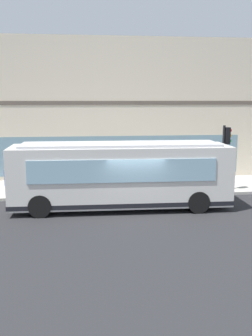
{
  "coord_description": "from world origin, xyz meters",
  "views": [
    {
      "loc": [
        -17.03,
        2.28,
        5.06
      ],
      "look_at": [
        3.04,
        0.02,
        1.5
      ],
      "focal_mm": 41.97,
      "sensor_mm": 36.0,
      "label": 1
    }
  ],
  "objects": [
    {
      "name": "pedestrian_near_building_entrance",
      "position": [
        6.22,
        -6.51,
        1.07
      ],
      "size": [
        0.32,
        0.32,
        1.62
      ],
      "color": "#3F8C4C",
      "rests_on": "sidewalk_curb"
    },
    {
      "name": "newspaper_vending_box",
      "position": [
        5.76,
        6.54,
        0.6
      ],
      "size": [
        0.44,
        0.42,
        0.9
      ],
      "color": "#263F99",
      "rests_on": "sidewalk_curb"
    },
    {
      "name": "sidewalk_curb",
      "position": [
        4.84,
        0.0,
        0.07
      ],
      "size": [
        4.47,
        40.0,
        0.15
      ],
      "primitive_type": "cube",
      "color": "#B2ADA3",
      "rests_on": "ground"
    },
    {
      "name": "ground",
      "position": [
        0.0,
        0.0,
        0.0
      ],
      "size": [
        120.0,
        120.0,
        0.0
      ],
      "primitive_type": "plane",
      "color": "#262628"
    },
    {
      "name": "traffic_light_near_corner",
      "position": [
        3.06,
        -5.34,
        2.61
      ],
      "size": [
        0.32,
        0.49,
        3.53
      ],
      "color": "black",
      "rests_on": "sidewalk_curb"
    },
    {
      "name": "fire_hydrant",
      "position": [
        6.01,
        0.36,
        0.51
      ],
      "size": [
        0.35,
        0.35,
        0.74
      ],
      "color": "red",
      "rests_on": "sidewalk_curb"
    },
    {
      "name": "building_corner",
      "position": [
        11.1,
        0.0,
        4.38
      ],
      "size": [
        8.12,
        21.76,
        8.77
      ],
      "color": "beige",
      "rests_on": "ground"
    },
    {
      "name": "city_bus_nearside",
      "position": [
        0.74,
        0.55,
        1.55
      ],
      "size": [
        2.73,
        10.08,
        3.07
      ],
      "color": "silver",
      "rests_on": "ground"
    }
  ]
}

